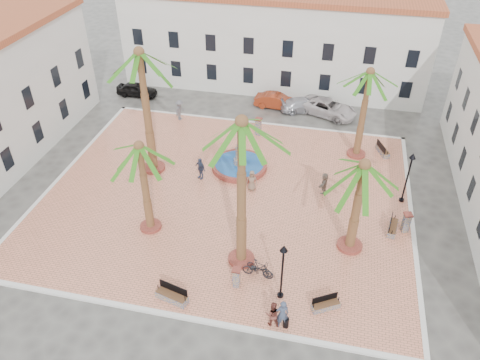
{
  "coord_description": "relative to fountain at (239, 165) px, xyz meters",
  "views": [
    {
      "loc": [
        6.85,
        -26.03,
        21.1
      ],
      "look_at": [
        1.0,
        0.0,
        1.6
      ],
      "focal_mm": 35.0,
      "sensor_mm": 36.0,
      "label": 1
    }
  ],
  "objects": [
    {
      "name": "kerb_e",
      "position": [
        12.85,
        -3.52,
        -0.37
      ],
      "size": [
        0.3,
        22.3,
        0.16
      ],
      "primitive_type": "cube",
      "color": "silver",
      "rests_on": "ground"
    },
    {
      "name": "car_red",
      "position": [
        1.22,
        11.04,
        0.25
      ],
      "size": [
        4.37,
        1.78,
        1.41
      ],
      "primitive_type": "imported",
      "rotation": [
        0.0,
        0.0,
        1.5
      ],
      "color": "maroon",
      "rests_on": "ground"
    },
    {
      "name": "lamppost_s",
      "position": [
        5.09,
        -11.96,
        2.38
      ],
      "size": [
        0.43,
        0.43,
        3.97
      ],
      "color": "black",
      "rests_on": "plaza"
    },
    {
      "name": "bicycle_b",
      "position": [
        3.61,
        -10.55,
        0.2
      ],
      "size": [
        1.75,
        1.0,
        1.02
      ],
      "primitive_type": "imported",
      "rotation": [
        0.0,
        0.0,
        1.24
      ],
      "color": "black",
      "rests_on": "plaza"
    },
    {
      "name": "bollard_n",
      "position": [
        0.46,
        5.4,
        0.51
      ],
      "size": [
        0.67,
        0.67,
        1.56
      ],
      "rotation": [
        0.0,
        0.0,
        -0.24
      ],
      "color": "slate",
      "rests_on": "plaza"
    },
    {
      "name": "palm_ne",
      "position": [
        8.93,
        3.93,
        6.12
      ],
      "size": [
        4.84,
        4.84,
        7.57
      ],
      "color": "#943B30",
      "rests_on": "plaza"
    },
    {
      "name": "car_silver",
      "position": [
        3.82,
        10.96,
        0.19
      ],
      "size": [
        4.83,
        3.37,
        1.3
      ],
      "primitive_type": "imported",
      "rotation": [
        0.0,
        0.0,
        1.96
      ],
      "color": "#B6B6BF",
      "rests_on": "ground"
    },
    {
      "name": "pedestrian_fountain_a",
      "position": [
        1.52,
        -2.59,
        0.52
      ],
      "size": [
        0.87,
        0.63,
        1.66
      ],
      "primitive_type": "imported",
      "rotation": [
        0.0,
        0.0,
        0.13
      ],
      "color": "#775D4B",
      "rests_on": "plaza"
    },
    {
      "name": "bollard_se",
      "position": [
        2.5,
        -11.76,
        0.4
      ],
      "size": [
        0.49,
        0.49,
        1.36
      ],
      "rotation": [
        0.0,
        0.0,
        0.01
      ],
      "color": "slate",
      "rests_on": "plaza"
    },
    {
      "name": "bench_s",
      "position": [
        -0.8,
        -13.55,
        -0.02
      ],
      "size": [
        1.99,
        1.03,
        1.01
      ],
      "rotation": [
        0.0,
        0.0,
        -0.25
      ],
      "color": "slate",
      "rests_on": "plaza"
    },
    {
      "name": "palm_sw",
      "position": [
        -4.21,
        -8.11,
        5.35
      ],
      "size": [
        4.61,
        4.61,
        6.72
      ],
      "color": "#943B30",
      "rests_on": "plaza"
    },
    {
      "name": "palm_e",
      "position": [
        8.77,
        -7.07,
        5.19
      ],
      "size": [
        5.2,
        5.2,
        6.67
      ],
      "color": "#943B30",
      "rests_on": "plaza"
    },
    {
      "name": "car_white",
      "position": [
        6.12,
        10.62,
        0.3
      ],
      "size": [
        5.98,
        4.34,
        1.51
      ],
      "primitive_type": "imported",
      "rotation": [
        0.0,
        0.0,
        1.19
      ],
      "color": "beige",
      "rests_on": "ground"
    },
    {
      "name": "bicycle_a",
      "position": [
        3.56,
        -10.76,
        0.19
      ],
      "size": [
        1.95,
        0.83,
        1.0
      ],
      "primitive_type": "imported",
      "rotation": [
        0.0,
        0.0,
        1.48
      ],
      "color": "black",
      "rests_on": "plaza"
    },
    {
      "name": "car_black",
      "position": [
        -12.97,
        10.5,
        0.24
      ],
      "size": [
        4.1,
        1.73,
        1.38
      ],
      "primitive_type": "imported",
      "rotation": [
        0.0,
        0.0,
        1.55
      ],
      "color": "black",
      "rests_on": "ground"
    },
    {
      "name": "palm_s",
      "position": [
        2.33,
        -9.71,
        8.42
      ],
      "size": [
        5.21,
        5.21,
        10.05
      ],
      "color": "#943B30",
      "rests_on": "plaza"
    },
    {
      "name": "bench_e",
      "position": [
        11.47,
        -4.9,
        -0.05
      ],
      "size": [
        0.79,
        1.77,
        0.9
      ],
      "rotation": [
        0.0,
        0.0,
        1.41
      ],
      "color": "slate",
      "rests_on": "plaza"
    },
    {
      "name": "bench_ne",
      "position": [
        11.02,
        4.65,
        -0.04
      ],
      "size": [
        1.14,
        1.82,
        0.92
      ],
      "rotation": [
        0.0,
        0.0,
        1.95
      ],
      "color": "slate",
      "rests_on": "plaza"
    },
    {
      "name": "palm_nw",
      "position": [
        -6.49,
        -1.61,
        8.19
      ],
      "size": [
        5.59,
        5.59,
        9.87
      ],
      "color": "#943B30",
      "rests_on": "plaza"
    },
    {
      "name": "cyclist_a",
      "position": [
        5.45,
        -13.92,
        0.65
      ],
      "size": [
        0.8,
        0.64,
        1.92
      ],
      "primitive_type": "imported",
      "rotation": [
        0.0,
        0.0,
        3.43
      ],
      "color": "#363F56",
      "rests_on": "plaza"
    },
    {
      "name": "pedestrian_east",
      "position": [
        6.7,
        -1.7,
        0.52
      ],
      "size": [
        0.77,
        1.59,
        1.65
      ],
      "primitive_type": "imported",
      "rotation": [
        0.0,
        0.0,
        -1.77
      ],
      "color": "gray",
      "rests_on": "plaza"
    },
    {
      "name": "pedestrian_north",
      "position": [
        -7.04,
        6.49,
        0.66
      ],
      "size": [
        0.94,
        1.36,
        1.92
      ],
      "primitive_type": "imported",
      "rotation": [
        0.0,
        0.0,
        1.38
      ],
      "color": "#55555A",
      "rests_on": "plaza"
    },
    {
      "name": "bench_se",
      "position": [
        7.64,
        -12.26,
        -0.06
      ],
      "size": [
        1.64,
        1.24,
        0.85
      ],
      "rotation": [
        0.0,
        0.0,
        0.53
      ],
      "color": "slate",
      "rests_on": "plaza"
    },
    {
      "name": "kerb_s",
      "position": [
        -0.15,
        -14.52,
        -0.37
      ],
      "size": [
        26.3,
        0.3,
        0.16
      ],
      "primitive_type": "cube",
      "color": "silver",
      "rests_on": "ground"
    },
    {
      "name": "pedestrian_fountain_b",
      "position": [
        -2.57,
        -1.96,
        0.58
      ],
      "size": [
        1.11,
        0.92,
        1.77
      ],
      "primitive_type": "imported",
      "rotation": [
        0.0,
        0.0,
        -0.56
      ],
      "color": "#33405C",
      "rests_on": "plaza"
    },
    {
      "name": "building_north",
      "position": [
        -0.15,
        16.48,
        4.31
      ],
      "size": [
        30.4,
        7.4,
        9.5
      ],
      "color": "silver",
      "rests_on": "ground"
    },
    {
      "name": "cyclist_b",
      "position": [
        4.94,
        -13.92,
        0.51
      ],
      "size": [
        0.88,
        0.73,
        1.64
      ],
      "primitive_type": "imported",
      "rotation": [
        0.0,
        0.0,
        3.29
      ],
      "color": "brown",
      "rests_on": "plaza"
    },
    {
      "name": "fountain",
      "position": [
        0.0,
        0.0,
        0.0
      ],
      "size": [
        4.34,
        4.34,
        2.24
      ],
      "color": "#943B30",
      "rests_on": "plaza"
    },
    {
      "name": "ground",
      "position": [
        -0.15,
        -3.52,
        -0.45
      ],
      "size": [
        120.0,
        120.0,
        0.0
      ],
      "primitive_type": "plane",
      "color": "#56544F",
      "rests_on": "ground"
    },
    {
      "name": "plaza",
      "position": [
        -0.15,
        -3.52,
        -0.38
      ],
      "size": [
        26.0,
        22.0,
        0.15
      ],
      "primitive_type": "cube",
      "color": "#E38563",
      "rests_on": "ground"
    },
    {
      "name": "lamppost_e",
      "position": [
        12.25,
        -1.5,
        2.44
      ],
      "size": [
        0.44,
        0.44,
        4.05
      ],
      "color": "black",
      "rests_on": "plaza"
    },
    {
      "name": "bollard_e",
      "position": [
        12.25,
        -4.77,
        0.45
      ],
      "size": [
        0.64,
        0.64,
        1.47
      ],
      "rotation": [
        0.0,
        0.0,
        0.25
      ],
      "color": "slate",
      "rests_on": "plaza"
    },
    {
      "name": "litter_bin",
      "position": [
        5.67,
        -13.92,
        0.01
      ],
      "size": [
        0.32,
        0.32,
        0.63
      ],
      "primitive_type": "cylinder",
      "color": "black",
      "rests_on": "plaza"
    },
    {
      "name": "kerb_n",
      "position": [
        -0.15,
        7.48,
        -0.37
      ],
      "size": [
        26.3,
        0.3,
        0.16
      ],
      "primitive_type": "cube",
      "color": "silver",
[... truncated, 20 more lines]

